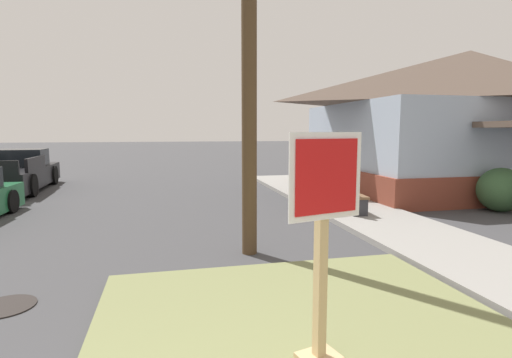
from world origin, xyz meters
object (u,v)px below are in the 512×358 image
Objects in this scene: stop_sign at (322,255)px; street_bench at (347,192)px; manhole_cover at (5,306)px; pickup_truck_black at (16,174)px.

stop_sign is 6.99m from street_bench.
manhole_cover is at bearing -148.18° from street_bench.
stop_sign is 0.39× the size of pickup_truck_black.
street_bench is (3.24, 6.17, -0.50)m from stop_sign.
street_bench is at bearing -33.53° from pickup_truck_black.
stop_sign is 1.25× the size of street_bench.
street_bench is (6.53, 4.05, 0.58)m from manhole_cover.
stop_sign is at bearing -32.87° from manhole_cover.
stop_sign is at bearing -62.54° from pickup_truck_black.
stop_sign is 2.97× the size of manhole_cover.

